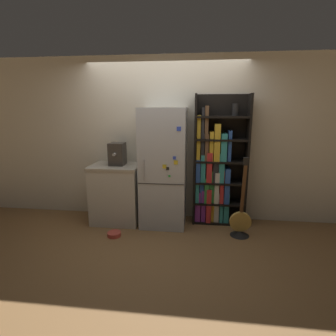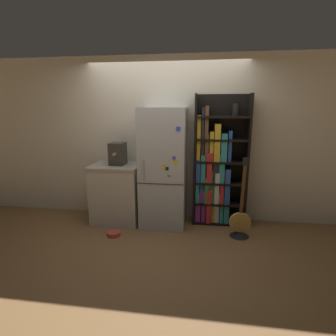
# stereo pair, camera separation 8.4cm
# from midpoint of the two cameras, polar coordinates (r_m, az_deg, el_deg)

# --- Properties ---
(ground_plane) EXTENTS (16.00, 16.00, 0.00)m
(ground_plane) POSITION_cam_midpoint_polar(r_m,az_deg,el_deg) (4.18, -1.79, -12.63)
(ground_plane) COLOR olive
(wall_back) EXTENTS (8.00, 0.05, 2.60)m
(wall_back) POSITION_cam_midpoint_polar(r_m,az_deg,el_deg) (4.27, -0.96, 6.17)
(wall_back) COLOR beige
(wall_back) RESTS_ON ground_plane
(refrigerator) EXTENTS (0.68, 0.64, 1.81)m
(refrigerator) POSITION_cam_midpoint_polar(r_m,az_deg,el_deg) (4.01, -1.57, 0.00)
(refrigerator) COLOR silver
(refrigerator) RESTS_ON ground_plane
(bookshelf) EXTENTS (0.81, 0.32, 2.01)m
(bookshelf) POSITION_cam_midpoint_polar(r_m,az_deg,el_deg) (4.15, 9.59, -0.47)
(bookshelf) COLOR black
(bookshelf) RESTS_ON ground_plane
(kitchen_counter) EXTENTS (0.76, 0.61, 0.93)m
(kitchen_counter) POSITION_cam_midpoint_polar(r_m,az_deg,el_deg) (4.31, -11.63, -5.38)
(kitchen_counter) COLOR beige
(kitchen_counter) RESTS_ON ground_plane
(espresso_machine) EXTENTS (0.23, 0.30, 0.35)m
(espresso_machine) POSITION_cam_midpoint_polar(r_m,az_deg,el_deg) (4.17, -11.55, 3.02)
(espresso_machine) COLOR #38332D
(espresso_machine) RESTS_ON kitchen_counter
(guitar) EXTENTS (0.31, 0.28, 1.17)m
(guitar) POSITION_cam_midpoint_polar(r_m,az_deg,el_deg) (3.96, 14.85, -11.79)
(guitar) COLOR black
(guitar) RESTS_ON ground_plane
(pet_bowl) EXTENTS (0.20, 0.20, 0.06)m
(pet_bowl) POSITION_cam_midpoint_polar(r_m,az_deg,el_deg) (3.97, -12.25, -13.84)
(pet_bowl) COLOR #D84C3F
(pet_bowl) RESTS_ON ground_plane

